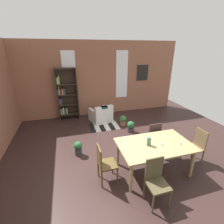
{
  "coord_description": "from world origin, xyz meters",
  "views": [
    {
      "loc": [
        -1.33,
        -3.48,
        2.89
      ],
      "look_at": [
        0.06,
        1.36,
        0.9
      ],
      "focal_mm": 25.6,
      "sensor_mm": 36.0,
      "label": 1
    }
  ],
  "objects_px": {
    "vase_on_table": "(149,141)",
    "dining_chair_head_left": "(104,163)",
    "bookshelf_tall": "(66,95)",
    "dining_chair_far_right": "(152,136)",
    "potted_plant_by_shelf": "(131,126)",
    "potted_plant_corner": "(78,148)",
    "dining_table": "(155,147)",
    "potted_plant_window": "(123,120)",
    "dining_chair_head_right": "(196,145)",
    "dining_chair_near_left": "(156,180)",
    "armchair_white": "(101,115)"
  },
  "relations": [
    {
      "from": "dining_table",
      "to": "vase_on_table",
      "type": "xyz_separation_m",
      "value": [
        -0.17,
        0.0,
        0.19
      ]
    },
    {
      "from": "armchair_white",
      "to": "potted_plant_window",
      "type": "relative_size",
      "value": 2.48
    },
    {
      "from": "armchair_white",
      "to": "potted_plant_window",
      "type": "distance_m",
      "value": 0.99
    },
    {
      "from": "dining_chair_head_left",
      "to": "potted_plant_by_shelf",
      "type": "relative_size",
      "value": 2.27
    },
    {
      "from": "dining_chair_head_left",
      "to": "dining_chair_head_right",
      "type": "relative_size",
      "value": 1.0
    },
    {
      "from": "potted_plant_window",
      "to": "dining_chair_head_right",
      "type": "bearing_deg",
      "value": -68.39
    },
    {
      "from": "dining_chair_head_right",
      "to": "dining_chair_far_right",
      "type": "relative_size",
      "value": 1.0
    },
    {
      "from": "potted_plant_by_shelf",
      "to": "potted_plant_corner",
      "type": "relative_size",
      "value": 0.97
    },
    {
      "from": "vase_on_table",
      "to": "potted_plant_window",
      "type": "distance_m",
      "value": 2.8
    },
    {
      "from": "dining_chair_head_right",
      "to": "dining_chair_near_left",
      "type": "bearing_deg",
      "value": -154.89
    },
    {
      "from": "dining_chair_far_right",
      "to": "vase_on_table",
      "type": "bearing_deg",
      "value": -126.3
    },
    {
      "from": "vase_on_table",
      "to": "dining_chair_far_right",
      "type": "height_order",
      "value": "vase_on_table"
    },
    {
      "from": "dining_table",
      "to": "vase_on_table",
      "type": "relative_size",
      "value": 8.25
    },
    {
      "from": "dining_chair_far_right",
      "to": "potted_plant_by_shelf",
      "type": "distance_m",
      "value": 1.33
    },
    {
      "from": "bookshelf_tall",
      "to": "dining_chair_far_right",
      "type": "bearing_deg",
      "value": -54.13
    },
    {
      "from": "vase_on_table",
      "to": "dining_chair_head_left",
      "type": "bearing_deg",
      "value": -179.91
    },
    {
      "from": "dining_table",
      "to": "potted_plant_corner",
      "type": "xyz_separation_m",
      "value": [
        -1.75,
        1.17,
        -0.47
      ]
    },
    {
      "from": "dining_chair_head_right",
      "to": "bookshelf_tall",
      "type": "bearing_deg",
      "value": 128.56
    },
    {
      "from": "dining_chair_head_right",
      "to": "potted_plant_by_shelf",
      "type": "xyz_separation_m",
      "value": [
        -1.0,
        2.06,
        -0.3
      ]
    },
    {
      "from": "vase_on_table",
      "to": "armchair_white",
      "type": "xyz_separation_m",
      "value": [
        -0.43,
        3.29,
        -0.61
      ]
    },
    {
      "from": "dining_table",
      "to": "dining_chair_head_right",
      "type": "distance_m",
      "value": 1.26
    },
    {
      "from": "dining_chair_far_right",
      "to": "potted_plant_window",
      "type": "bearing_deg",
      "value": 96.32
    },
    {
      "from": "potted_plant_window",
      "to": "dining_table",
      "type": "bearing_deg",
      "value": -93.86
    },
    {
      "from": "vase_on_table",
      "to": "dining_chair_near_left",
      "type": "height_order",
      "value": "vase_on_table"
    },
    {
      "from": "dining_table",
      "to": "dining_chair_near_left",
      "type": "relative_size",
      "value": 1.85
    },
    {
      "from": "armchair_white",
      "to": "vase_on_table",
      "type": "bearing_deg",
      "value": -82.53
    },
    {
      "from": "dining_chair_head_right",
      "to": "potted_plant_corner",
      "type": "distance_m",
      "value": 3.23
    },
    {
      "from": "dining_table",
      "to": "dining_chair_far_right",
      "type": "relative_size",
      "value": 1.85
    },
    {
      "from": "vase_on_table",
      "to": "dining_chair_head_left",
      "type": "distance_m",
      "value": 1.14
    },
    {
      "from": "dining_table",
      "to": "dining_chair_head_right",
      "type": "relative_size",
      "value": 1.85
    },
    {
      "from": "dining_chair_far_right",
      "to": "potted_plant_window",
      "type": "relative_size",
      "value": 2.4
    },
    {
      "from": "dining_table",
      "to": "potted_plant_corner",
      "type": "distance_m",
      "value": 2.16
    },
    {
      "from": "vase_on_table",
      "to": "dining_chair_far_right",
      "type": "relative_size",
      "value": 0.22
    },
    {
      "from": "dining_chair_far_right",
      "to": "potted_plant_by_shelf",
      "type": "bearing_deg",
      "value": 96.34
    },
    {
      "from": "armchair_white",
      "to": "dining_chair_far_right",
      "type": "bearing_deg",
      "value": -68.4
    },
    {
      "from": "vase_on_table",
      "to": "potted_plant_corner",
      "type": "bearing_deg",
      "value": 143.36
    },
    {
      "from": "dining_chair_near_left",
      "to": "dining_chair_head_right",
      "type": "xyz_separation_m",
      "value": [
        1.65,
        0.77,
        0.0
      ]
    },
    {
      "from": "dining_chair_head_left",
      "to": "potted_plant_corner",
      "type": "height_order",
      "value": "dining_chair_head_left"
    },
    {
      "from": "dining_table",
      "to": "dining_chair_head_left",
      "type": "relative_size",
      "value": 1.85
    },
    {
      "from": "potted_plant_by_shelf",
      "to": "bookshelf_tall",
      "type": "bearing_deg",
      "value": 138.37
    },
    {
      "from": "dining_chair_head_left",
      "to": "potted_plant_window",
      "type": "height_order",
      "value": "dining_chair_head_left"
    },
    {
      "from": "vase_on_table",
      "to": "armchair_white",
      "type": "height_order",
      "value": "vase_on_table"
    },
    {
      "from": "bookshelf_tall",
      "to": "armchair_white",
      "type": "height_order",
      "value": "bookshelf_tall"
    },
    {
      "from": "dining_chair_head_left",
      "to": "potted_plant_by_shelf",
      "type": "xyz_separation_m",
      "value": [
        1.5,
        2.06,
        -0.3
      ]
    },
    {
      "from": "dining_chair_near_left",
      "to": "potted_plant_window",
      "type": "relative_size",
      "value": 2.4
    },
    {
      "from": "dining_chair_near_left",
      "to": "bookshelf_tall",
      "type": "distance_m",
      "value": 5.06
    },
    {
      "from": "potted_plant_corner",
      "to": "potted_plant_window",
      "type": "xyz_separation_m",
      "value": [
        1.93,
        1.52,
        -0.02
      ]
    },
    {
      "from": "armchair_white",
      "to": "potted_plant_corner",
      "type": "relative_size",
      "value": 2.29
    },
    {
      "from": "armchair_white",
      "to": "potted_plant_corner",
      "type": "distance_m",
      "value": 2.41
    },
    {
      "from": "potted_plant_window",
      "to": "potted_plant_by_shelf",
      "type": "bearing_deg",
      "value": -83.73
    }
  ]
}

